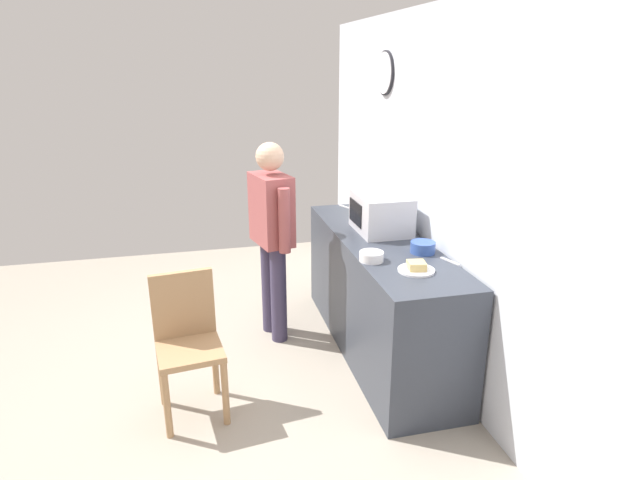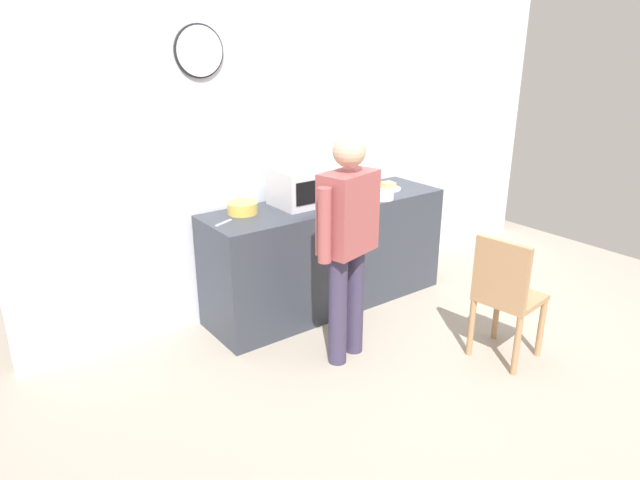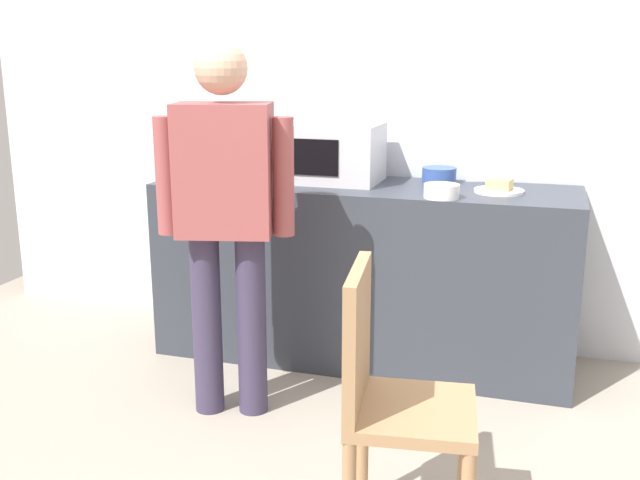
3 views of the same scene
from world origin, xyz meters
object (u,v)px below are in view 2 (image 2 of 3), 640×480
(salad_bowl, at_px, (384,196))
(cereal_bowl, at_px, (243,208))
(microwave, at_px, (304,186))
(sandwich_plate, at_px, (388,187))
(fork_utensil, at_px, (224,223))
(person_standing, at_px, (348,234))
(mixing_bowl, at_px, (347,186))
(wooden_chair, at_px, (505,294))
(spoon_utensil, at_px, (358,184))

(salad_bowl, bearing_deg, cereal_bowl, 163.03)
(microwave, relative_size, sandwich_plate, 2.10)
(fork_utensil, bearing_deg, sandwich_plate, -0.03)
(microwave, relative_size, person_standing, 0.31)
(cereal_bowl, bearing_deg, sandwich_plate, -5.40)
(sandwich_plate, xyz_separation_m, fork_utensil, (-1.63, 0.00, -0.02))
(salad_bowl, height_order, cereal_bowl, cereal_bowl)
(mixing_bowl, bearing_deg, microwave, -167.74)
(sandwich_plate, distance_m, fork_utensil, 1.63)
(wooden_chair, bearing_deg, person_standing, 141.37)
(cereal_bowl, xyz_separation_m, fork_utensil, (-0.23, -0.13, -0.04))
(mixing_bowl, relative_size, spoon_utensil, 1.03)
(sandwich_plate, bearing_deg, mixing_bowl, 149.71)
(sandwich_plate, relative_size, mixing_bowl, 1.36)
(sandwich_plate, bearing_deg, spoon_utensil, 109.85)
(spoon_utensil, bearing_deg, person_standing, -132.77)
(spoon_utensil, height_order, person_standing, person_standing)
(cereal_bowl, bearing_deg, salad_bowl, -16.97)
(cereal_bowl, distance_m, spoon_utensil, 1.30)
(microwave, relative_size, spoon_utensil, 2.94)
(sandwich_plate, xyz_separation_m, salad_bowl, (-0.25, -0.22, 0.01))
(sandwich_plate, xyz_separation_m, wooden_chair, (-0.22, -1.46, -0.43))
(fork_utensil, bearing_deg, mixing_bowl, 7.96)
(fork_utensil, bearing_deg, wooden_chair, -46.07)
(sandwich_plate, distance_m, spoon_utensil, 0.31)
(microwave, height_order, fork_utensil, microwave)
(microwave, distance_m, fork_utensil, 0.78)
(spoon_utensil, distance_m, wooden_chair, 1.80)
(fork_utensil, xyz_separation_m, person_standing, (0.54, -0.77, 0.02))
(person_standing, bearing_deg, wooden_chair, -38.63)
(microwave, xyz_separation_m, cereal_bowl, (-0.54, 0.07, -0.11))
(salad_bowl, height_order, spoon_utensil, salad_bowl)
(cereal_bowl, relative_size, wooden_chair, 0.25)
(mixing_bowl, xyz_separation_m, fork_utensil, (-1.31, -0.18, -0.04))
(microwave, height_order, wooden_chair, microwave)
(mixing_bowl, height_order, person_standing, person_standing)
(microwave, relative_size, salad_bowl, 3.03)
(microwave, xyz_separation_m, wooden_chair, (0.64, -1.53, -0.56))
(salad_bowl, height_order, person_standing, person_standing)
(sandwich_plate, height_order, person_standing, person_standing)
(person_standing, distance_m, wooden_chair, 1.19)
(mixing_bowl, distance_m, spoon_utensil, 0.24)
(fork_utensil, relative_size, person_standing, 0.10)
(microwave, distance_m, cereal_bowl, 0.55)
(sandwich_plate, relative_size, salad_bowl, 1.44)
(mixing_bowl, distance_m, person_standing, 1.23)
(spoon_utensil, distance_m, person_standing, 1.44)
(fork_utensil, xyz_separation_m, spoon_utensil, (1.52, 0.29, 0.00))
(cereal_bowl, distance_m, wooden_chair, 2.03)
(mixing_bowl, xyz_separation_m, wooden_chair, (0.10, -1.65, -0.45))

